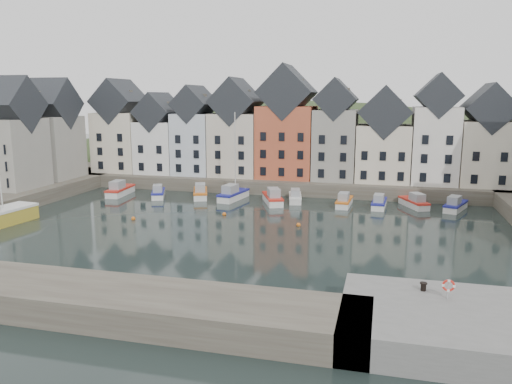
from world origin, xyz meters
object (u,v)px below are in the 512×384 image
(mooring_bollard, at_px, (423,286))
(boat_a, at_px, (120,190))
(life_ring_post, at_px, (448,286))
(boat_d, at_px, (233,194))

(mooring_bollard, bearing_deg, boat_a, 140.96)
(boat_a, bearing_deg, mooring_bollard, -44.45)
(life_ring_post, bearing_deg, boat_d, 125.35)
(boat_a, height_order, life_ring_post, life_ring_post)
(boat_d, xyz_separation_m, life_ring_post, (25.37, -35.76, 2.03))
(boat_a, bearing_deg, boat_d, -2.45)
(boat_d, relative_size, mooring_bollard, 22.91)
(mooring_bollard, height_order, life_ring_post, life_ring_post)
(boat_a, distance_m, life_ring_post, 55.45)
(boat_d, height_order, life_ring_post, boat_d)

